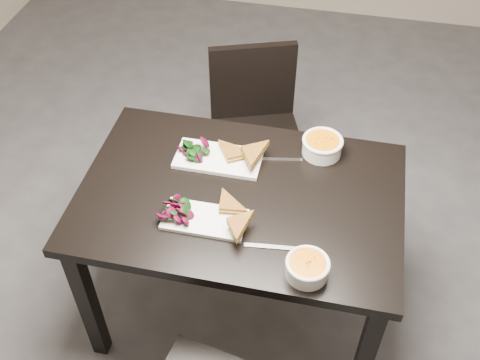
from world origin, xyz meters
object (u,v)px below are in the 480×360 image
(plate_near, at_px, (205,219))
(soup_bowl_near, at_px, (307,267))
(table, at_px, (240,211))
(soup_bowl_far, at_px, (322,145))
(chair_far, at_px, (255,122))
(plate_far, at_px, (218,159))

(plate_near, height_order, soup_bowl_near, soup_bowl_near)
(plate_near, distance_m, soup_bowl_near, 0.41)
(table, xyz_separation_m, soup_bowl_far, (0.27, 0.28, 0.14))
(chair_far, relative_size, plate_far, 2.53)
(soup_bowl_near, distance_m, plate_far, 0.62)
(soup_bowl_near, relative_size, soup_bowl_far, 0.90)
(plate_near, bearing_deg, table, 59.15)
(table, xyz_separation_m, plate_near, (-0.09, -0.16, 0.11))
(plate_near, bearing_deg, soup_bowl_far, 50.54)
(table, xyz_separation_m, soup_bowl_near, (0.29, -0.31, 0.14))
(plate_near, bearing_deg, soup_bowl_near, -21.53)
(soup_bowl_far, bearing_deg, plate_near, -129.46)
(soup_bowl_near, height_order, soup_bowl_far, soup_bowl_far)
(plate_near, distance_m, soup_bowl_far, 0.57)
(plate_far, bearing_deg, plate_near, -85.26)
(chair_far, bearing_deg, soup_bowl_far, -71.91)
(soup_bowl_near, relative_size, plate_far, 0.43)
(table, height_order, plate_far, plate_far)
(chair_far, relative_size, soup_bowl_far, 5.25)
(soup_bowl_near, xyz_separation_m, soup_bowl_far, (-0.02, 0.59, 0.00))
(plate_near, relative_size, plate_far, 0.87)
(table, distance_m, plate_near, 0.21)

